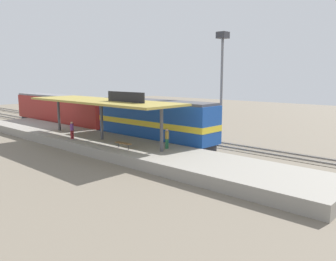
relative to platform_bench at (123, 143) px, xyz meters
name	(u,v)px	position (x,y,z in m)	size (l,w,h in m)	color
ground_plane	(151,139)	(8.00, 4.84, -1.34)	(120.00, 120.00, 0.00)	#706656
track_near	(138,141)	(6.00, 4.84, -1.31)	(3.20, 110.00, 0.16)	#5F5649
track_far	(167,136)	(10.60, 4.84, -1.31)	(3.20, 110.00, 0.16)	#5F5649
platform	(102,144)	(1.40, 4.84, -0.89)	(6.00, 44.00, 0.90)	gray
station_canopy	(102,102)	(1.40, 4.75, 3.19)	(5.20, 18.00, 4.70)	#47474C
platform_bench	(123,143)	(0.00, 0.00, 0.00)	(0.44, 1.70, 0.50)	#333338
locomotive	(154,122)	(6.00, 2.31, 1.07)	(2.93, 14.43, 4.44)	#28282D
passenger_carriage_single	(61,110)	(6.00, 20.31, 0.97)	(2.90, 20.00, 4.24)	#28282D
light_mast	(222,63)	(13.80, -0.50, 7.05)	(1.10, 1.10, 11.70)	slate
person_waiting	(72,129)	(-0.50, 7.11, 0.51)	(0.34, 0.34, 1.71)	maroon
person_walking	(167,137)	(2.50, -2.73, 0.51)	(0.34, 0.34, 1.71)	#23603D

